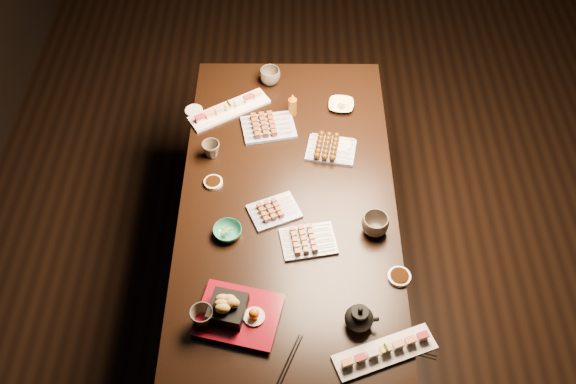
% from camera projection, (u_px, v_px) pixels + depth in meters
% --- Properties ---
extents(ground, '(5.00, 5.00, 0.00)m').
position_uv_depth(ground, '(336.00, 240.00, 3.46)').
color(ground, black).
rests_on(ground, ground).
extents(dining_table, '(1.13, 1.90, 0.75)m').
position_uv_depth(dining_table, '(288.00, 254.00, 2.96)').
color(dining_table, black).
rests_on(dining_table, ground).
extents(sushi_platter_near, '(0.38, 0.23, 0.05)m').
position_uv_depth(sushi_platter_near, '(385.00, 350.00, 2.23)').
color(sushi_platter_near, white).
rests_on(sushi_platter_near, dining_table).
extents(sushi_platter_far, '(0.39, 0.30, 0.05)m').
position_uv_depth(sushi_platter_far, '(229.00, 107.00, 3.00)').
color(sushi_platter_far, white).
rests_on(sushi_platter_far, dining_table).
extents(yakitori_plate_center, '(0.24, 0.21, 0.05)m').
position_uv_depth(yakitori_plate_center, '(274.00, 209.00, 2.62)').
color(yakitori_plate_center, '#828EB6').
rests_on(yakitori_plate_center, dining_table).
extents(yakitori_plate_right, '(0.24, 0.19, 0.05)m').
position_uv_depth(yakitori_plate_right, '(308.00, 238.00, 2.52)').
color(yakitori_plate_right, '#828EB6').
rests_on(yakitori_plate_right, dining_table).
extents(yakitori_plate_left, '(0.27, 0.22, 0.06)m').
position_uv_depth(yakitori_plate_left, '(268.00, 124.00, 2.92)').
color(yakitori_plate_left, '#828EB6').
rests_on(yakitori_plate_left, dining_table).
extents(tsukune_plate, '(0.24, 0.19, 0.05)m').
position_uv_depth(tsukune_plate, '(331.00, 147.00, 2.83)').
color(tsukune_plate, '#828EB6').
rests_on(tsukune_plate, dining_table).
extents(edamame_bowl_green, '(0.14, 0.14, 0.04)m').
position_uv_depth(edamame_bowl_green, '(228.00, 232.00, 2.56)').
color(edamame_bowl_green, '#297D69').
rests_on(edamame_bowl_green, dining_table).
extents(edamame_bowl_cream, '(0.13, 0.13, 0.03)m').
position_uv_depth(edamame_bowl_cream, '(341.00, 106.00, 3.02)').
color(edamame_bowl_cream, beige).
rests_on(edamame_bowl_cream, dining_table).
extents(tempura_tray, '(0.34, 0.30, 0.11)m').
position_uv_depth(tempura_tray, '(238.00, 310.00, 2.29)').
color(tempura_tray, black).
rests_on(tempura_tray, dining_table).
extents(teacup_near_left, '(0.12, 0.12, 0.08)m').
position_uv_depth(teacup_near_left, '(202.00, 317.00, 2.29)').
color(teacup_near_left, '#4B4339').
rests_on(teacup_near_left, dining_table).
extents(teacup_mid_right, '(0.13, 0.13, 0.09)m').
position_uv_depth(teacup_mid_right, '(375.00, 225.00, 2.55)').
color(teacup_mid_right, '#4B4339').
rests_on(teacup_mid_right, dining_table).
extents(teacup_far_left, '(0.08, 0.08, 0.07)m').
position_uv_depth(teacup_far_left, '(211.00, 150.00, 2.81)').
color(teacup_far_left, '#4B4339').
rests_on(teacup_far_left, dining_table).
extents(teacup_far_right, '(0.10, 0.10, 0.08)m').
position_uv_depth(teacup_far_right, '(270.00, 76.00, 3.11)').
color(teacup_far_right, '#4B4339').
rests_on(teacup_far_right, dining_table).
extents(teapot, '(0.14, 0.14, 0.10)m').
position_uv_depth(teapot, '(359.00, 316.00, 2.28)').
color(teapot, black).
rests_on(teapot, dining_table).
extents(condiment_bottle, '(0.05, 0.05, 0.12)m').
position_uv_depth(condiment_bottle, '(293.00, 104.00, 2.96)').
color(condiment_bottle, brown).
rests_on(condiment_bottle, dining_table).
extents(sauce_dish_west, '(0.09, 0.09, 0.01)m').
position_uv_depth(sauce_dish_west, '(213.00, 182.00, 2.73)').
color(sauce_dish_west, white).
rests_on(sauce_dish_west, dining_table).
extents(sauce_dish_east, '(0.11, 0.11, 0.01)m').
position_uv_depth(sauce_dish_east, '(342.00, 145.00, 2.87)').
color(sauce_dish_east, white).
rests_on(sauce_dish_east, dining_table).
extents(sauce_dish_se, '(0.11, 0.11, 0.02)m').
position_uv_depth(sauce_dish_se, '(399.00, 277.00, 2.44)').
color(sauce_dish_se, white).
rests_on(sauce_dish_se, dining_table).
extents(sauce_dish_nw, '(0.10, 0.10, 0.01)m').
position_uv_depth(sauce_dish_nw, '(194.00, 111.00, 3.01)').
color(sauce_dish_nw, white).
rests_on(sauce_dish_nw, dining_table).
extents(chopsticks_near, '(0.10, 0.20, 0.01)m').
position_uv_depth(chopsticks_near, '(289.00, 360.00, 2.23)').
color(chopsticks_near, black).
rests_on(chopsticks_near, dining_table).
extents(chopsticks_se, '(0.22, 0.08, 0.01)m').
position_uv_depth(chopsticks_se, '(404.00, 350.00, 2.25)').
color(chopsticks_se, black).
rests_on(chopsticks_se, dining_table).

